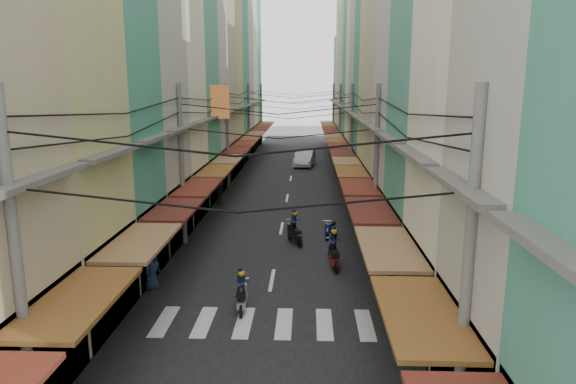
% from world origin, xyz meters
% --- Properties ---
extents(ground, '(160.00, 160.00, 0.00)m').
position_xyz_m(ground, '(0.00, 0.00, 0.00)').
color(ground, slate).
rests_on(ground, ground).
extents(road, '(10.00, 80.00, 0.02)m').
position_xyz_m(road, '(0.00, 20.00, 0.01)').
color(road, black).
rests_on(road, ground).
extents(sidewalk_left, '(3.00, 80.00, 0.06)m').
position_xyz_m(sidewalk_left, '(-6.50, 20.00, 0.03)').
color(sidewalk_left, gray).
rests_on(sidewalk_left, ground).
extents(sidewalk_right, '(3.00, 80.00, 0.06)m').
position_xyz_m(sidewalk_right, '(6.50, 20.00, 0.03)').
color(sidewalk_right, gray).
rests_on(sidewalk_right, ground).
extents(crosswalk, '(7.55, 2.40, 0.01)m').
position_xyz_m(crosswalk, '(-0.00, -6.00, 0.03)').
color(crosswalk, silver).
rests_on(crosswalk, ground).
extents(building_row_left, '(7.80, 67.67, 23.70)m').
position_xyz_m(building_row_left, '(-7.92, 16.56, 9.78)').
color(building_row_left, '#B9B5AA').
rests_on(building_row_left, ground).
extents(building_row_right, '(7.80, 68.98, 22.59)m').
position_xyz_m(building_row_right, '(7.92, 16.45, 9.41)').
color(building_row_right, '#418F74').
rests_on(building_row_right, ground).
extents(utility_poles, '(10.20, 66.13, 8.20)m').
position_xyz_m(utility_poles, '(0.00, 15.01, 6.59)').
color(utility_poles, slate).
rests_on(utility_poles, ground).
extents(white_car, '(5.94, 2.95, 2.01)m').
position_xyz_m(white_car, '(1.20, 29.07, 0.00)').
color(white_car, silver).
rests_on(white_car, ground).
extents(bicycle, '(1.56, 0.70, 1.04)m').
position_xyz_m(bicycle, '(7.50, -3.00, 0.00)').
color(bicycle, black).
rests_on(bicycle, ground).
extents(moving_scooters, '(4.10, 11.08, 1.94)m').
position_xyz_m(moving_scooters, '(1.37, 0.30, 0.55)').
color(moving_scooters, black).
rests_on(moving_scooters, ground).
extents(parked_scooters, '(13.02, 14.08, 0.99)m').
position_xyz_m(parked_scooters, '(4.91, -3.25, 0.47)').
color(parked_scooters, black).
rests_on(parked_scooters, ground).
extents(pedestrians, '(12.57, 23.81, 2.24)m').
position_xyz_m(pedestrians, '(-4.13, 1.86, 1.06)').
color(pedestrians, '#291F29').
rests_on(pedestrians, ground).
extents(market_umbrella, '(2.41, 2.41, 2.54)m').
position_xyz_m(market_umbrella, '(7.20, -4.11, 2.24)').
color(market_umbrella, '#B2B2B7').
rests_on(market_umbrella, ground).
extents(traffic_sign, '(0.10, 0.61, 2.79)m').
position_xyz_m(traffic_sign, '(5.84, -0.80, 2.02)').
color(traffic_sign, slate).
rests_on(traffic_sign, ground).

